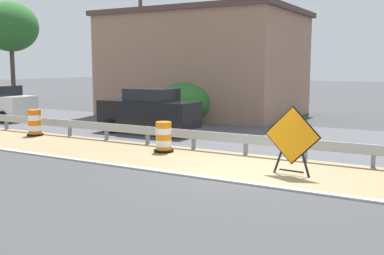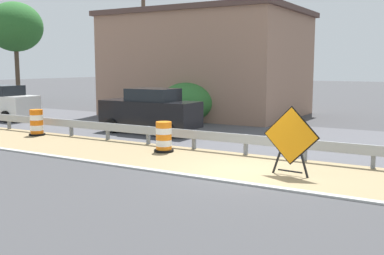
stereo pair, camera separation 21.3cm
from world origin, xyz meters
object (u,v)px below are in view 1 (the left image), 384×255
(traffic_barrel_nearest, at_px, (164,138))
(utility_pole_near, at_px, (141,48))
(car_trailing_far_lane, at_px, (149,111))
(traffic_barrel_close, at_px, (35,124))
(warning_sign_diamond, at_px, (292,138))

(traffic_barrel_nearest, xyz_separation_m, utility_pole_near, (9.65, 8.03, 3.65))
(car_trailing_far_lane, distance_m, utility_pole_near, 8.53)
(traffic_barrel_nearest, xyz_separation_m, car_trailing_far_lane, (3.44, 3.08, 0.53))
(traffic_barrel_close, distance_m, car_trailing_far_lane, 5.01)
(traffic_barrel_close, xyz_separation_m, car_trailing_far_lane, (3.11, -3.89, 0.50))
(warning_sign_diamond, xyz_separation_m, traffic_barrel_nearest, (1.13, 5.03, -0.57))
(traffic_barrel_nearest, distance_m, traffic_barrel_close, 6.98)
(warning_sign_diamond, distance_m, utility_pole_near, 17.21)
(traffic_barrel_close, distance_m, utility_pole_near, 10.05)
(traffic_barrel_nearest, bearing_deg, car_trailing_far_lane, 41.81)
(warning_sign_diamond, height_order, utility_pole_near, utility_pole_near)
(traffic_barrel_close, height_order, car_trailing_far_lane, car_trailing_far_lane)
(utility_pole_near, bearing_deg, traffic_barrel_nearest, -140.25)
(warning_sign_diamond, bearing_deg, utility_pole_near, -124.48)
(warning_sign_diamond, relative_size, utility_pole_near, 0.25)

